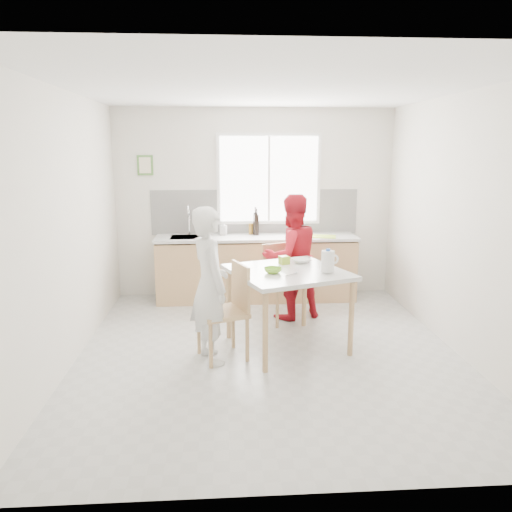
{
  "coord_description": "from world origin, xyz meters",
  "views": [
    {
      "loc": [
        -0.47,
        -4.98,
        2.13
      ],
      "look_at": [
        -0.12,
        0.2,
        1.01
      ],
      "focal_mm": 35.0,
      "sensor_mm": 36.0,
      "label": 1
    }
  ],
  "objects_px": {
    "dining_table": "(288,278)",
    "milk_jug": "(328,261)",
    "chair_left": "(229,307)",
    "wine_bottle_b": "(256,225)",
    "wine_bottle_a": "(255,224)",
    "bowl_white": "(301,261)",
    "bowl_green": "(273,270)",
    "person_red": "(291,257)",
    "chair_far": "(282,279)",
    "person_white": "(210,285)"
  },
  "relations": [
    {
      "from": "chair_left",
      "to": "milk_jug",
      "type": "relative_size",
      "value": 4.1
    },
    {
      "from": "dining_table",
      "to": "wine_bottle_b",
      "type": "bearing_deg",
      "value": 96.29
    },
    {
      "from": "chair_far",
      "to": "wine_bottle_a",
      "type": "height_order",
      "value": "wine_bottle_a"
    },
    {
      "from": "dining_table",
      "to": "milk_jug",
      "type": "xyz_separation_m",
      "value": [
        0.4,
        -0.15,
        0.22
      ]
    },
    {
      "from": "chair_far",
      "to": "bowl_white",
      "type": "distance_m",
      "value": 0.68
    },
    {
      "from": "dining_table",
      "to": "bowl_white",
      "type": "height_order",
      "value": "bowl_white"
    },
    {
      "from": "bowl_white",
      "to": "wine_bottle_a",
      "type": "relative_size",
      "value": 0.63
    },
    {
      "from": "person_white",
      "to": "dining_table",
      "type": "bearing_deg",
      "value": -90.0
    },
    {
      "from": "dining_table",
      "to": "chair_far",
      "type": "xyz_separation_m",
      "value": [
        0.04,
        0.89,
        -0.24
      ]
    },
    {
      "from": "chair_left",
      "to": "wine_bottle_a",
      "type": "relative_size",
      "value": 3.08
    },
    {
      "from": "bowl_white",
      "to": "milk_jug",
      "type": "bearing_deg",
      "value": -67.26
    },
    {
      "from": "person_white",
      "to": "bowl_green",
      "type": "height_order",
      "value": "person_white"
    },
    {
      "from": "dining_table",
      "to": "wine_bottle_a",
      "type": "relative_size",
      "value": 4.49
    },
    {
      "from": "chair_left",
      "to": "wine_bottle_a",
      "type": "distance_m",
      "value": 2.26
    },
    {
      "from": "milk_jug",
      "to": "chair_left",
      "type": "bearing_deg",
      "value": 164.27
    },
    {
      "from": "dining_table",
      "to": "chair_left",
      "type": "distance_m",
      "value": 0.71
    },
    {
      "from": "dining_table",
      "to": "person_red",
      "type": "bearing_deg",
      "value": 79.96
    },
    {
      "from": "chair_left",
      "to": "wine_bottle_a",
      "type": "xyz_separation_m",
      "value": [
        0.41,
        2.16,
        0.54
      ]
    },
    {
      "from": "dining_table",
      "to": "bowl_green",
      "type": "relative_size",
      "value": 7.75
    },
    {
      "from": "chair_left",
      "to": "person_red",
      "type": "relative_size",
      "value": 0.62
    },
    {
      "from": "person_white",
      "to": "bowl_white",
      "type": "height_order",
      "value": "person_white"
    },
    {
      "from": "bowl_green",
      "to": "wine_bottle_a",
      "type": "relative_size",
      "value": 0.58
    },
    {
      "from": "dining_table",
      "to": "person_white",
      "type": "height_order",
      "value": "person_white"
    },
    {
      "from": "milk_jug",
      "to": "bowl_white",
      "type": "bearing_deg",
      "value": 92.53
    },
    {
      "from": "dining_table",
      "to": "chair_far",
      "type": "relative_size",
      "value": 1.49
    },
    {
      "from": "chair_far",
      "to": "bowl_green",
      "type": "xyz_separation_m",
      "value": [
        -0.21,
        -1.01,
        0.36
      ]
    },
    {
      "from": "wine_bottle_a",
      "to": "wine_bottle_b",
      "type": "xyz_separation_m",
      "value": [
        0.01,
        -0.04,
        -0.01
      ]
    },
    {
      "from": "chair_far",
      "to": "wine_bottle_b",
      "type": "bearing_deg",
      "value": 84.05
    },
    {
      "from": "person_white",
      "to": "wine_bottle_a",
      "type": "relative_size",
      "value": 4.96
    },
    {
      "from": "dining_table",
      "to": "person_white",
      "type": "distance_m",
      "value": 0.88
    },
    {
      "from": "bowl_green",
      "to": "milk_jug",
      "type": "distance_m",
      "value": 0.58
    },
    {
      "from": "bowl_white",
      "to": "dining_table",
      "type": "bearing_deg",
      "value": -119.98
    },
    {
      "from": "chair_far",
      "to": "bowl_green",
      "type": "distance_m",
      "value": 1.09
    },
    {
      "from": "chair_left",
      "to": "person_red",
      "type": "xyz_separation_m",
      "value": [
        0.8,
        1.19,
        0.25
      ]
    },
    {
      "from": "chair_left",
      "to": "chair_far",
      "type": "bearing_deg",
      "value": 128.75
    },
    {
      "from": "person_red",
      "to": "bowl_white",
      "type": "relative_size",
      "value": 7.87
    },
    {
      "from": "person_white",
      "to": "milk_jug",
      "type": "height_order",
      "value": "person_white"
    },
    {
      "from": "bowl_white",
      "to": "person_white",
      "type": "bearing_deg",
      "value": -147.81
    },
    {
      "from": "chair_far",
      "to": "wine_bottle_b",
      "type": "relative_size",
      "value": 3.21
    },
    {
      "from": "chair_far",
      "to": "wine_bottle_a",
      "type": "xyz_separation_m",
      "value": [
        -0.26,
        1.03,
        0.55
      ]
    },
    {
      "from": "milk_jug",
      "to": "bowl_green",
      "type": "bearing_deg",
      "value": 156.16
    },
    {
      "from": "person_red",
      "to": "chair_left",
      "type": "bearing_deg",
      "value": 35.81
    },
    {
      "from": "chair_left",
      "to": "wine_bottle_b",
      "type": "height_order",
      "value": "wine_bottle_b"
    },
    {
      "from": "person_red",
      "to": "wine_bottle_b",
      "type": "relative_size",
      "value": 5.28
    },
    {
      "from": "chair_far",
      "to": "bowl_green",
      "type": "height_order",
      "value": "chair_far"
    },
    {
      "from": "milk_jug",
      "to": "person_white",
      "type": "bearing_deg",
      "value": 166.83
    },
    {
      "from": "chair_left",
      "to": "bowl_green",
      "type": "bearing_deg",
      "value": 84.0
    },
    {
      "from": "bowl_white",
      "to": "wine_bottle_b",
      "type": "bearing_deg",
      "value": 104.61
    },
    {
      "from": "dining_table",
      "to": "chair_left",
      "type": "bearing_deg",
      "value": -159.79
    },
    {
      "from": "chair_left",
      "to": "wine_bottle_b",
      "type": "bearing_deg",
      "value": 148.39
    }
  ]
}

